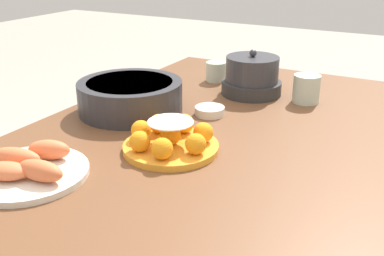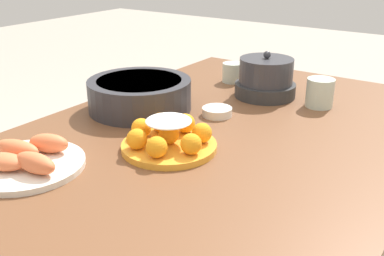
{
  "view_description": "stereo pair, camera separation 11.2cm",
  "coord_description": "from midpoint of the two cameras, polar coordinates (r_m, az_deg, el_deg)",
  "views": [
    {
      "loc": [
        -0.98,
        -0.47,
        1.22
      ],
      "look_at": [
        -0.06,
        0.02,
        0.79
      ],
      "focal_mm": 42.0,
      "sensor_mm": 36.0,
      "label": 1
    },
    {
      "loc": [
        -0.92,
        -0.57,
        1.22
      ],
      "look_at": [
        -0.06,
        0.02,
        0.79
      ],
      "focal_mm": 42.0,
      "sensor_mm": 36.0,
      "label": 2
    }
  ],
  "objects": [
    {
      "name": "dining_table",
      "position": [
        1.22,
        5.31,
        -4.87
      ],
      "size": [
        1.51,
        0.97,
        0.75
      ],
      "color": "brown",
      "rests_on": "ground_plane"
    },
    {
      "name": "cake_plate",
      "position": [
        1.09,
        -0.07,
        -1.29
      ],
      "size": [
        0.23,
        0.23,
        0.08
      ],
      "color": "gold",
      "rests_on": "dining_table"
    },
    {
      "name": "serving_bowl",
      "position": [
        1.35,
        -4.31,
        4.34
      ],
      "size": [
        0.31,
        0.31,
        0.09
      ],
      "color": "#2D2D33",
      "rests_on": "dining_table"
    },
    {
      "name": "sauce_bowl",
      "position": [
        1.32,
        5.64,
        2.08
      ],
      "size": [
        0.09,
        0.09,
        0.02
      ],
      "color": "silver",
      "rests_on": "dining_table"
    },
    {
      "name": "seafood_platter",
      "position": [
        1.05,
        -17.47,
        -3.97
      ],
      "size": [
        0.26,
        0.26,
        0.06
      ],
      "color": "silver",
      "rests_on": "dining_table"
    },
    {
      "name": "cup_near",
      "position": [
        1.45,
        18.1,
        4.24
      ],
      "size": [
        0.08,
        0.08,
        0.09
      ],
      "color": "beige",
      "rests_on": "dining_table"
    },
    {
      "name": "cup_far",
      "position": [
        1.65,
        7.12,
        6.98
      ],
      "size": [
        0.07,
        0.07,
        0.07
      ],
      "color": "beige",
      "rests_on": "dining_table"
    },
    {
      "name": "warming_pot",
      "position": [
        1.5,
        11.47,
        6.13
      ],
      "size": [
        0.2,
        0.2,
        0.15
      ],
      "color": "#2D2D2D",
      "rests_on": "dining_table"
    }
  ]
}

